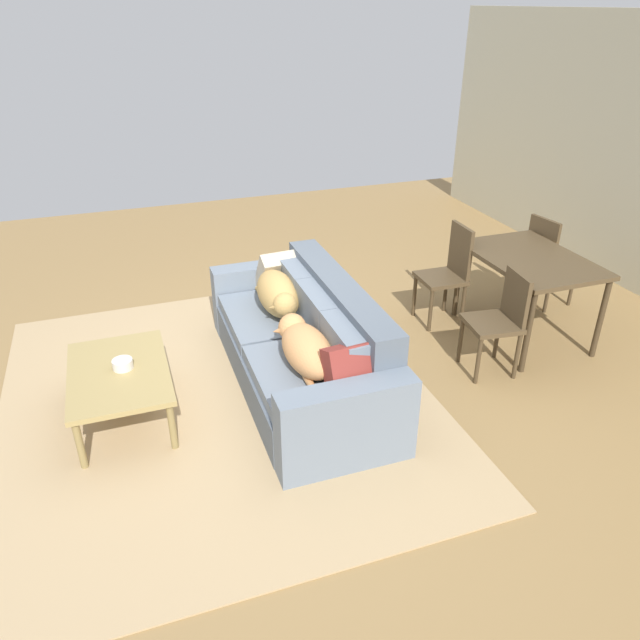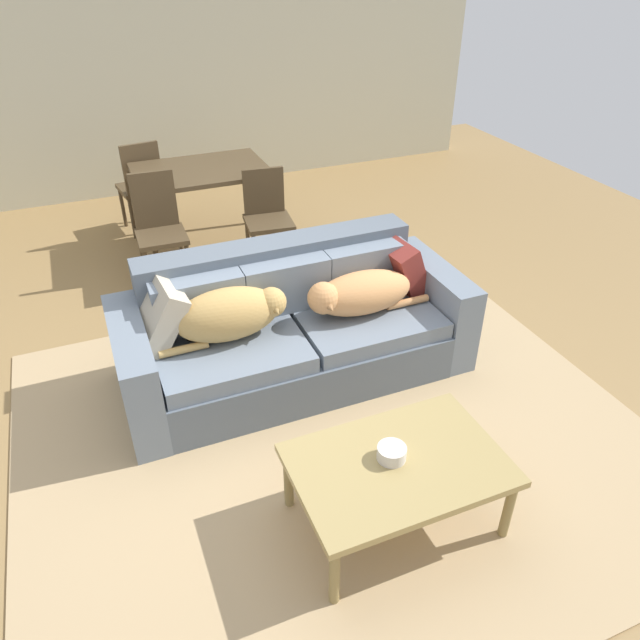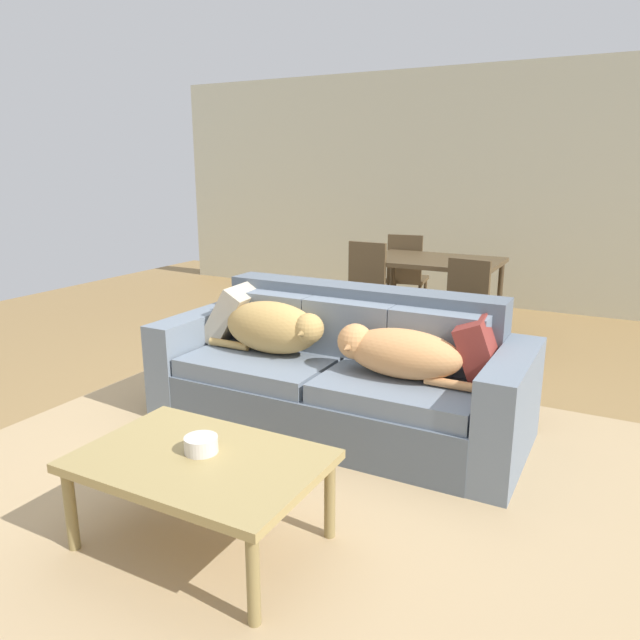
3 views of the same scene
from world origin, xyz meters
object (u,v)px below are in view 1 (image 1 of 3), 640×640
(bowl_on_coffee_table, at_px, (123,364))
(dining_table, at_px, (531,265))
(dog_on_right_cushion, at_px, (305,347))
(throw_pillow_by_left_arm, at_px, (281,272))
(coffee_table, at_px, (119,376))
(couch, at_px, (305,347))
(dining_chair_near_left, at_px, (449,270))
(throw_pillow_by_right_arm, at_px, (353,371))
(dining_chair_near_right, at_px, (500,318))
(dining_chair_far_left, at_px, (547,258))
(dog_on_left_cushion, at_px, (278,294))

(bowl_on_coffee_table, relative_size, dining_table, 0.12)
(dog_on_right_cushion, xyz_separation_m, throw_pillow_by_left_arm, (-1.26, 0.19, 0.04))
(throw_pillow_by_left_arm, relative_size, coffee_table, 0.39)
(couch, distance_m, dining_chair_near_left, 1.73)
(dog_on_right_cushion, distance_m, dining_table, 2.32)
(throw_pillow_by_left_arm, distance_m, throw_pillow_by_right_arm, 1.69)
(dining_chair_near_right, distance_m, dining_chair_far_left, 1.47)
(dining_table, bearing_deg, bowl_on_coffee_table, -88.47)
(couch, distance_m, dining_chair_near_right, 1.60)
(bowl_on_coffee_table, bearing_deg, couch, 90.24)
(coffee_table, bearing_deg, dog_on_right_cushion, 73.09)
(throw_pillow_by_left_arm, relative_size, dining_chair_near_right, 0.47)
(coffee_table, bearing_deg, throw_pillow_by_left_arm, 120.70)
(throw_pillow_by_left_arm, bearing_deg, dog_on_right_cushion, -8.37)
(couch, height_order, throw_pillow_by_right_arm, couch)
(bowl_on_coffee_table, height_order, dining_chair_near_right, dining_chair_near_right)
(dog_on_right_cushion, bearing_deg, dining_chair_near_right, 92.30)
(bowl_on_coffee_table, relative_size, dining_chair_near_right, 0.17)
(throw_pillow_by_left_arm, bearing_deg, bowl_on_coffee_table, -59.24)
(couch, bearing_deg, bowl_on_coffee_table, -89.94)
(dining_table, bearing_deg, throw_pillow_by_right_arm, -65.79)
(dog_on_right_cushion, height_order, dining_chair_far_left, dining_chair_far_left)
(bowl_on_coffee_table, xyz_separation_m, dining_chair_near_left, (-0.59, 2.99, 0.06))
(coffee_table, distance_m, dining_chair_far_left, 4.18)
(dog_on_left_cushion, xyz_separation_m, dining_chair_near_left, (-0.16, 1.71, -0.09))
(dining_table, bearing_deg, dining_chair_near_left, -133.80)
(dining_chair_near_right, bearing_deg, coffee_table, -89.13)
(dining_table, distance_m, dining_chair_near_left, 0.74)
(throw_pillow_by_left_arm, xyz_separation_m, dining_chair_near_right, (1.19, 1.51, -0.13))
(dining_chair_near_left, bearing_deg, dining_chair_far_left, 90.39)
(bowl_on_coffee_table, height_order, dining_chair_near_left, dining_chair_near_left)
(dog_on_right_cushion, bearing_deg, throw_pillow_by_left_arm, 171.44)
(throw_pillow_by_left_arm, relative_size, throw_pillow_by_right_arm, 1.12)
(couch, xyz_separation_m, dining_chair_near_left, (-0.58, 1.61, 0.19))
(coffee_table, relative_size, dining_chair_near_left, 1.09)
(throw_pillow_by_right_arm, relative_size, dining_chair_far_left, 0.39)
(dog_on_right_cushion, xyz_separation_m, dining_chair_far_left, (-0.98, 2.85, -0.08))
(couch, height_order, throw_pillow_by_left_arm, couch)
(coffee_table, relative_size, dining_chair_far_left, 1.12)
(bowl_on_coffee_table, xyz_separation_m, dining_chair_far_left, (-0.57, 4.09, 0.05))
(dog_on_left_cushion, relative_size, coffee_table, 0.80)
(dog_on_left_cushion, height_order, bowl_on_coffee_table, dog_on_left_cushion)
(throw_pillow_by_right_arm, relative_size, bowl_on_coffee_table, 2.49)
(coffee_table, relative_size, bowl_on_coffee_table, 7.14)
(dog_on_right_cushion, height_order, throw_pillow_by_left_arm, throw_pillow_by_left_arm)
(dog_on_left_cushion, xyz_separation_m, dog_on_right_cushion, (0.84, -0.04, -0.03))
(dining_chair_near_left, height_order, dining_chair_near_right, dining_chair_near_left)
(coffee_table, xyz_separation_m, dining_chair_near_right, (0.32, 2.98, 0.11))
(coffee_table, bearing_deg, throw_pillow_by_right_arm, 60.94)
(dog_on_right_cushion, height_order, coffee_table, dog_on_right_cushion)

